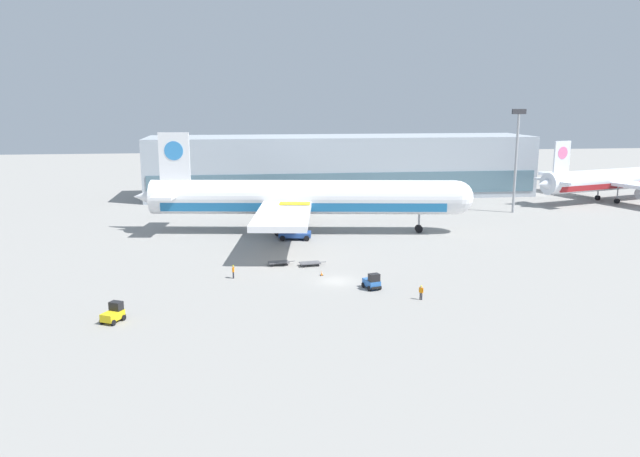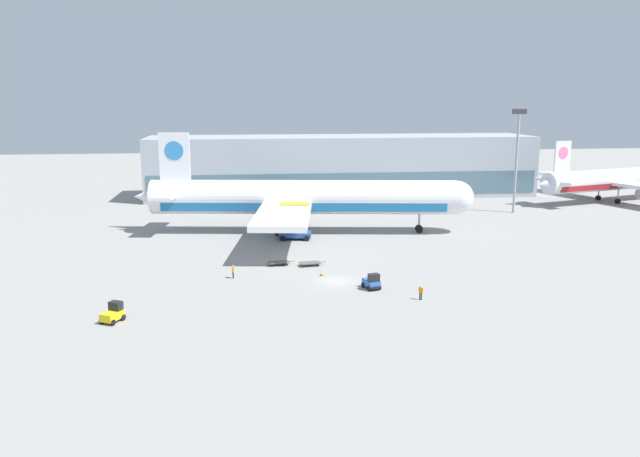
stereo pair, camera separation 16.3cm
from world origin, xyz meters
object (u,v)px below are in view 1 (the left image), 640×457
object	(u,v)px
light_mast	(517,153)
baggage_tug_foreground	(114,313)
baggage_dolly_lead	(279,262)
airplane_distant	(618,180)
scissor_lift_loader	(295,226)
baggage_dolly_second	(310,263)
ground_crew_far	(421,291)
ground_crew_near	(233,271)
baggage_tug_mid	(372,282)
airplane_main	(299,199)
traffic_cone_near	(322,273)

from	to	relation	value
light_mast	baggage_tug_foreground	distance (m)	88.24
baggage_dolly_lead	airplane_distant	bearing A→B (deg)	22.70
scissor_lift_loader	baggage_dolly_second	bearing A→B (deg)	-79.94
baggage_dolly_second	ground_crew_far	distance (m)	19.62
airplane_distant	scissor_lift_loader	xyz separation A→B (m)	(-75.29, -30.05, -2.54)
baggage_dolly_second	ground_crew_near	distance (m)	11.48
baggage_tug_foreground	baggage_dolly_lead	world-z (taller)	baggage_tug_foreground
airplane_distant	baggage_tug_mid	distance (m)	90.18
airplane_main	traffic_cone_near	world-z (taller)	airplane_main
baggage_dolly_second	ground_crew_near	size ratio (longest dim) A/B	2.16
airplane_distant	scissor_lift_loader	bearing A→B (deg)	-175.23
light_mast	scissor_lift_loader	size ratio (longest dim) A/B	3.45
baggage_tug_mid	traffic_cone_near	world-z (taller)	baggage_tug_mid
light_mast	traffic_cone_near	world-z (taller)	light_mast
airplane_main	scissor_lift_loader	distance (m)	6.68
scissor_lift_loader	baggage_tug_foreground	bearing A→B (deg)	-112.99
baggage_tug_foreground	baggage_tug_mid	world-z (taller)	same
baggage_tug_foreground	baggage_dolly_second	bearing A→B (deg)	-21.60
ground_crew_far	airplane_distant	bearing A→B (deg)	90.29
ground_crew_far	ground_crew_near	bearing A→B (deg)	-162.83
baggage_dolly_second	ground_crew_near	bearing A→B (deg)	-162.66
baggage_dolly_second	ground_crew_near	xyz separation A→B (m)	(-10.40, -4.83, 0.64)
scissor_lift_loader	ground_crew_near	size ratio (longest dim) A/B	3.42
ground_crew_far	traffic_cone_near	size ratio (longest dim) A/B	2.81
scissor_lift_loader	light_mast	bearing A→B (deg)	30.64
airplane_main	traffic_cone_near	distance (m)	27.98
baggage_tug_foreground	ground_crew_near	xyz separation A→B (m)	(12.05, 14.46, 0.15)
baggage_dolly_lead	ground_crew_near	bearing A→B (deg)	-144.52
baggage_tug_foreground	ground_crew_near	world-z (taller)	baggage_tug_foreground
baggage_dolly_lead	traffic_cone_near	size ratio (longest dim) A/B	6.24
scissor_lift_loader	ground_crew_far	size ratio (longest dim) A/B	3.52
baggage_tug_mid	airplane_main	bearing A→B (deg)	174.02
baggage_dolly_lead	ground_crew_far	size ratio (longest dim) A/B	2.22
airplane_distant	baggage_dolly_second	size ratio (longest dim) A/B	12.22
baggage_dolly_second	scissor_lift_loader	bearing A→B (deg)	84.36
ground_crew_near	baggage_dolly_lead	bearing A→B (deg)	-34.95
airplane_main	baggage_dolly_lead	bearing A→B (deg)	-94.68
baggage_dolly_lead	traffic_cone_near	bearing A→B (deg)	-56.34
baggage_tug_mid	ground_crew_far	bearing A→B (deg)	29.04
baggage_dolly_lead	traffic_cone_near	xyz separation A→B (m)	(5.18, -5.91, -0.09)
airplane_main	baggage_dolly_second	size ratio (longest dim) A/B	15.34
baggage_tug_foreground	ground_crew_far	size ratio (longest dim) A/B	1.66
airplane_main	baggage_tug_foreground	world-z (taller)	airplane_main
traffic_cone_near	baggage_dolly_lead	bearing A→B (deg)	131.24
ground_crew_near	ground_crew_far	distance (m)	24.19
light_mast	baggage_dolly_lead	world-z (taller)	light_mast
scissor_lift_loader	traffic_cone_near	distance (m)	22.07
airplane_distant	traffic_cone_near	world-z (taller)	airplane_distant
ground_crew_far	airplane_main	bearing A→B (deg)	150.31
baggage_dolly_lead	traffic_cone_near	world-z (taller)	traffic_cone_near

